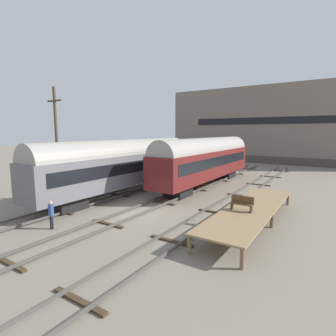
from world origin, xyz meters
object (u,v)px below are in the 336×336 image
at_px(train_car_grey, 123,163).
at_px(bench, 242,203).
at_px(person_worker, 51,212).
at_px(utility_pole, 57,143).
at_px(train_car_maroon, 207,158).

bearing_deg(train_car_grey, bench, -11.59).
xyz_separation_m(bench, person_worker, (-9.52, -6.65, -0.48)).
height_order(bench, utility_pole, utility_pole).
distance_m(train_car_grey, utility_pole, 5.96).
distance_m(train_car_maroon, train_car_grey, 9.33).
bearing_deg(utility_pole, train_car_maroon, 56.69).
distance_m(train_car_maroon, utility_pole, 15.05).
distance_m(train_car_grey, person_worker, 9.65).
xyz_separation_m(person_worker, utility_pole, (-5.91, 4.64, 3.89)).
distance_m(train_car_maroon, person_worker, 17.37).
xyz_separation_m(train_car_grey, bench, (12.06, -2.47, -1.40)).
bearing_deg(person_worker, bench, 34.92).
xyz_separation_m(train_car_grey, utility_pole, (-3.38, -4.48, 2.01)).
xyz_separation_m(train_car_maroon, utility_pole, (-8.19, -12.47, 1.98)).
distance_m(bench, person_worker, 11.62).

